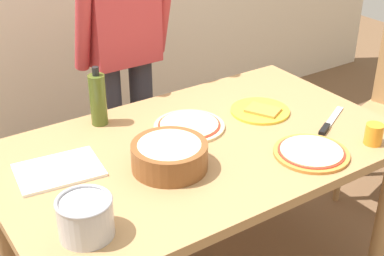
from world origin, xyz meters
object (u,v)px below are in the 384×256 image
at_px(pizza_cooked_on_tray, 311,152).
at_px(chef_knife, 329,123).
at_px(popcorn_bowl, 169,153).
at_px(steel_pot, 85,217).
at_px(olive_oil_bottle, 98,99).
at_px(cutting_board_white, 59,170).
at_px(pizza_raw_on_board, 189,126).
at_px(person_cook, 123,44).
at_px(plate_with_slice, 260,111).
at_px(dining_table, 199,164).
at_px(cup_orange, 374,134).

bearing_deg(pizza_cooked_on_tray, chef_knife, 29.72).
height_order(popcorn_bowl, steel_pot, steel_pot).
distance_m(olive_oil_bottle, cutting_board_white, 0.40).
height_order(steel_pot, cutting_board_white, steel_pot).
height_order(pizza_raw_on_board, pizza_cooked_on_tray, same).
height_order(person_cook, chef_knife, person_cook).
bearing_deg(person_cook, steel_pot, -122.91).
bearing_deg(pizza_raw_on_board, cutting_board_white, -178.19).
bearing_deg(popcorn_bowl, plate_with_slice, 16.12).
xyz_separation_m(pizza_raw_on_board, popcorn_bowl, (-0.23, -0.22, 0.05)).
relative_size(dining_table, chef_knife, 5.95).
height_order(cup_orange, cutting_board_white, cup_orange).
bearing_deg(pizza_cooked_on_tray, pizza_raw_on_board, 121.34).
distance_m(olive_oil_bottle, steel_pot, 0.73).
bearing_deg(olive_oil_bottle, cup_orange, -42.55).
height_order(dining_table, person_cook, person_cook).
relative_size(pizza_raw_on_board, cup_orange, 3.49).
distance_m(cutting_board_white, chef_knife, 1.12).
relative_size(pizza_cooked_on_tray, plate_with_slice, 1.11).
bearing_deg(plate_with_slice, cup_orange, -67.53).
relative_size(pizza_cooked_on_tray, chef_knife, 1.08).
bearing_deg(popcorn_bowl, steel_pot, -156.00).
xyz_separation_m(plate_with_slice, cutting_board_white, (-0.92, 0.04, -0.00)).
distance_m(dining_table, pizza_raw_on_board, 0.17).
distance_m(dining_table, chef_knife, 0.58).
relative_size(person_cook, popcorn_bowl, 5.79).
bearing_deg(steel_pot, cup_orange, -5.44).
bearing_deg(dining_table, cup_orange, -33.34).
relative_size(dining_table, steel_pot, 9.22).
relative_size(popcorn_bowl, cup_orange, 3.29).
distance_m(pizza_cooked_on_tray, plate_with_slice, 0.39).
height_order(cutting_board_white, chef_knife, chef_knife).
bearing_deg(dining_table, olive_oil_bottle, 123.42).
distance_m(person_cook, pizza_cooked_on_tray, 1.10).
bearing_deg(pizza_raw_on_board, pizza_cooked_on_tray, -58.66).
distance_m(dining_table, cup_orange, 0.70).
distance_m(plate_with_slice, cutting_board_white, 0.92).
bearing_deg(chef_knife, cup_orange, -82.64).
bearing_deg(olive_oil_bottle, popcorn_bowl, -82.33).
relative_size(plate_with_slice, steel_pot, 1.50).
relative_size(person_cook, plate_with_slice, 6.23).
relative_size(cutting_board_white, chef_knife, 1.12).
bearing_deg(chef_knife, olive_oil_bottle, 145.46).
bearing_deg(plate_with_slice, person_cook, 115.25).
bearing_deg(steel_pot, olive_oil_bottle, 61.71).
bearing_deg(dining_table, pizza_raw_on_board, 72.29).
xyz_separation_m(person_cook, steel_pot, (-0.66, -1.02, -0.11)).
relative_size(person_cook, cutting_board_white, 5.40).
distance_m(dining_table, popcorn_bowl, 0.26).
bearing_deg(pizza_cooked_on_tray, cup_orange, -15.64).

